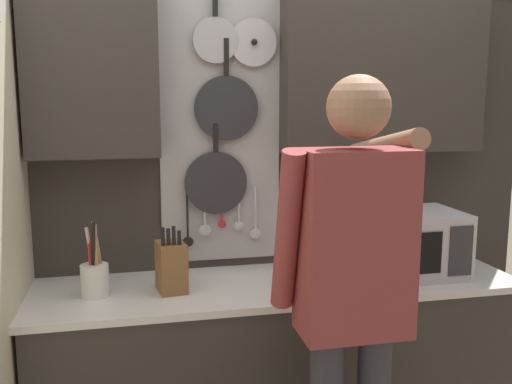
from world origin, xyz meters
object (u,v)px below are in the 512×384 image
(knife_block, at_px, (171,266))
(utensil_crock, at_px, (95,277))
(person, at_px, (352,279))
(microwave, at_px, (405,243))

(knife_block, height_order, utensil_crock, utensil_crock)
(knife_block, relative_size, person, 0.16)
(knife_block, height_order, person, person)
(microwave, bearing_deg, utensil_crock, 179.89)
(person, bearing_deg, knife_block, 139.62)
(microwave, relative_size, utensil_crock, 1.57)
(microwave, xyz_separation_m, knife_block, (-1.05, 0.00, -0.04))
(utensil_crock, relative_size, person, 0.18)
(knife_block, bearing_deg, microwave, -0.05)
(knife_block, distance_m, person, 0.78)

